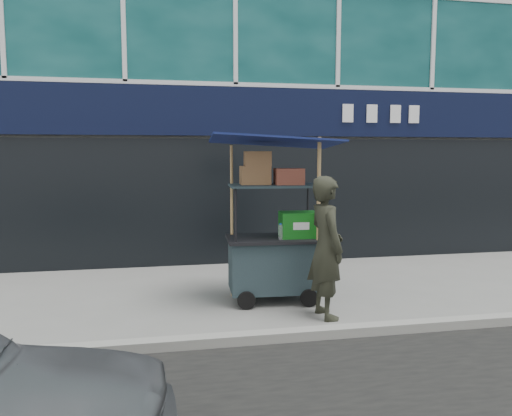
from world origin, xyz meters
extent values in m
plane|color=slate|center=(0.00, 0.00, 0.00)|extent=(80.00, 80.00, 0.00)
cube|color=gray|center=(0.00, -0.20, 0.06)|extent=(80.00, 0.18, 0.12)
cube|color=black|center=(0.00, 3.86, 2.90)|extent=(15.68, 0.06, 0.90)
cube|color=black|center=(0.00, 3.90, 1.20)|extent=(15.68, 0.04, 2.40)
cube|color=#1C2A30|center=(0.15, 1.37, 0.52)|extent=(1.29, 0.80, 0.73)
cylinder|color=black|center=(-0.31, 1.01, 0.13)|extent=(0.25, 0.07, 0.25)
cylinder|color=black|center=(0.56, 0.95, 0.13)|extent=(0.25, 0.07, 0.25)
cube|color=black|center=(0.15, 1.37, 0.91)|extent=(1.38, 0.89, 0.04)
cylinder|color=black|center=(-0.44, 1.09, 1.28)|extent=(0.03, 0.03, 0.78)
cylinder|color=black|center=(0.70, 1.02, 1.28)|extent=(0.03, 0.03, 0.78)
cylinder|color=black|center=(-0.40, 1.71, 1.28)|extent=(0.03, 0.03, 0.78)
cylinder|color=black|center=(0.74, 1.64, 1.28)|extent=(0.03, 0.03, 0.78)
cube|color=#1C2A30|center=(0.15, 1.37, 1.67)|extent=(1.29, 0.80, 0.03)
cylinder|color=#AB8C4D|center=(0.70, 1.02, 1.17)|extent=(0.06, 0.06, 2.35)
cylinder|color=#AB8C4D|center=(-0.40, 1.71, 1.12)|extent=(0.04, 0.04, 2.24)
cube|color=#0D1049|center=(0.15, 1.37, 2.29)|extent=(1.84, 1.35, 0.21)
cube|color=#0F6314|center=(0.50, 1.29, 1.11)|extent=(0.54, 0.40, 0.36)
cylinder|color=silver|center=(0.20, 1.15, 1.03)|extent=(0.07, 0.07, 0.21)
cylinder|color=blue|center=(0.20, 1.15, 1.15)|extent=(0.04, 0.04, 0.02)
cube|color=brown|center=(-0.11, 1.43, 1.81)|extent=(0.44, 0.34, 0.26)
cube|color=brown|center=(0.36, 1.30, 1.80)|extent=(0.41, 0.32, 0.23)
cube|color=brown|center=(-0.08, 1.41, 2.05)|extent=(0.38, 0.29, 0.21)
imported|color=#26281D|center=(0.65, 0.53, 0.92)|extent=(0.51, 0.71, 1.84)
camera|label=1|loc=(-1.46, -5.51, 2.13)|focal=35.00mm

